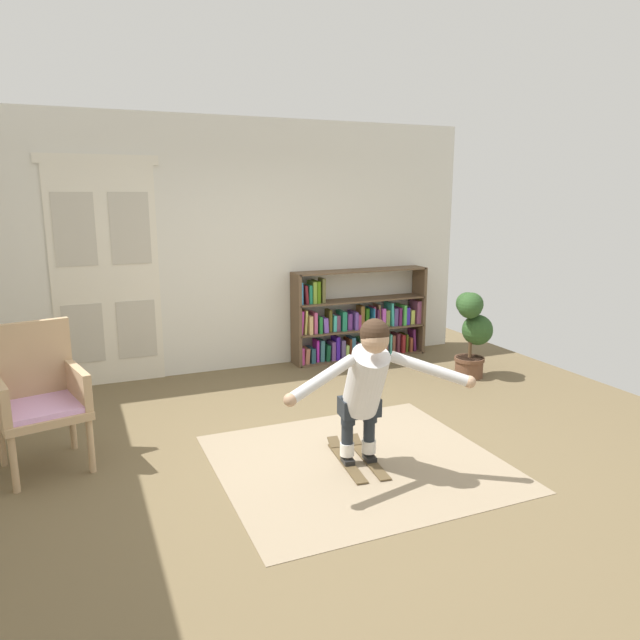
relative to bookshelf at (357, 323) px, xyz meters
The scene contains 9 objects.
ground_plane 2.88m from the bookshelf, 122.74° to the right, with size 7.20×7.20×0.00m, color brown.
back_wall 1.85m from the bookshelf, behind, with size 6.00×0.10×2.90m, color silver.
double_door 3.03m from the bookshelf, behind, with size 1.22×0.05×2.45m.
rug 3.03m from the bookshelf, 116.16° to the right, with size 2.13×1.96×0.01m, color gray.
bookshelf is the anchor object (origin of this frame).
wicker_chair 3.99m from the bookshelf, 153.43° to the right, with size 0.72×0.72×1.10m.
potted_plant 1.47m from the bookshelf, 53.79° to the right, with size 0.47×0.42×0.97m.
skis_pair 3.00m from the bookshelf, 116.34° to the right, with size 0.35×0.76×0.07m.
person_skier 3.16m from the bookshelf, 115.16° to the right, with size 1.40×0.73×1.14m.
Camera 1 is at (-1.71, -4.10, 2.06)m, focal length 33.05 mm.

